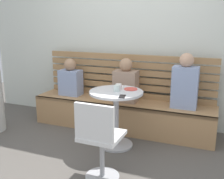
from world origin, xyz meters
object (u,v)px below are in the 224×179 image
object	(u,v)px
cafe_table	(116,108)
person_child_middle	(71,79)
white_chair	(99,139)
plate_small	(131,89)
phone_on_table	(122,96)
booth_bench	(121,115)
person_adult	(185,84)
person_child_left	(126,83)
cup_glass_short	(117,88)
cup_ceramic_white	(119,87)

from	to	relation	value
cafe_table	person_child_middle	bearing A→B (deg)	149.55
white_chair	plate_small	size ratio (longest dim) A/B	5.00
phone_on_table	plate_small	bearing A→B (deg)	80.61
booth_bench	plate_small	bearing A→B (deg)	-56.49
person_adult	person_child_left	world-z (taller)	person_adult
cafe_table	cup_glass_short	bearing A→B (deg)	-46.06
cafe_table	person_child_middle	distance (m)	1.17
cup_ceramic_white	white_chair	bearing A→B (deg)	-81.54
white_chair	phone_on_table	distance (m)	0.66
person_adult	person_child_middle	world-z (taller)	person_adult
booth_bench	person_child_middle	world-z (taller)	person_child_middle
cafe_table	cup_ceramic_white	size ratio (longest dim) A/B	9.25
person_adult	cafe_table	bearing A→B (deg)	-142.69
cafe_table	cup_ceramic_white	bearing A→B (deg)	92.21
white_chair	person_child_left	xyz separation A→B (m)	(-0.20, 1.38, 0.26)
cafe_table	phone_on_table	xyz separation A→B (m)	(0.16, -0.21, 0.23)
cup_glass_short	plate_small	xyz separation A→B (m)	(0.13, 0.16, -0.03)
cup_ceramic_white	plate_small	world-z (taller)	cup_ceramic_white
booth_bench	person_adult	world-z (taller)	person_adult
cup_ceramic_white	phone_on_table	bearing A→B (deg)	-62.73
white_chair	booth_bench	bearing A→B (deg)	100.75
cup_ceramic_white	cup_glass_short	bearing A→B (deg)	-81.93
cafe_table	person_child_left	size ratio (longest dim) A/B	1.16
cup_glass_short	phone_on_table	distance (m)	0.25
cup_ceramic_white	person_child_middle	bearing A→B (deg)	153.85
white_chair	cup_ceramic_white	bearing A→B (deg)	98.46
cafe_table	white_chair	world-z (taller)	white_chair
plate_small	person_child_left	bearing A→B (deg)	116.73
person_child_left	person_child_middle	world-z (taller)	person_child_left
booth_bench	phone_on_table	xyz separation A→B (m)	(0.29, -0.77, 0.52)
booth_bench	cup_ceramic_white	bearing A→B (deg)	-74.82
cafe_table	phone_on_table	bearing A→B (deg)	-53.69
cafe_table	plate_small	bearing A→B (deg)	45.53
booth_bench	white_chair	distance (m)	1.42
cafe_table	person_adult	distance (m)	1.00
white_chair	cup_glass_short	distance (m)	0.87
person_child_left	cup_ceramic_white	world-z (taller)	person_child_left
cafe_table	cup_ceramic_white	distance (m)	0.27
booth_bench	phone_on_table	distance (m)	0.98
person_adult	plate_small	xyz separation A→B (m)	(-0.62, -0.44, -0.03)
cafe_table	phone_on_table	world-z (taller)	phone_on_table
person_child_left	person_adult	bearing A→B (deg)	1.34
plate_small	phone_on_table	size ratio (longest dim) A/B	1.21
person_adult	cup_ceramic_white	world-z (taller)	person_adult
person_adult	white_chair	bearing A→B (deg)	-114.46
cup_ceramic_white	person_child_left	bearing A→B (deg)	97.70
white_chair	plate_small	distance (m)	1.00
booth_bench	cup_glass_short	world-z (taller)	cup_glass_short
booth_bench	white_chair	xyz separation A→B (m)	(0.26, -1.37, 0.24)
plate_small	cup_ceramic_white	bearing A→B (deg)	-161.95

